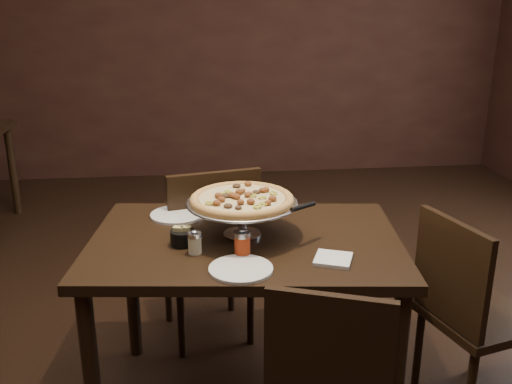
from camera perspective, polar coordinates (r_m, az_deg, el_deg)
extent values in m
cube|color=black|center=(5.73, -5.23, 15.44)|extent=(6.00, 0.02, 2.80)
cube|color=black|center=(2.33, -1.08, -5.08)|extent=(1.34, 0.98, 0.04)
cylinder|color=black|center=(2.30, -16.10, -17.43)|extent=(0.06, 0.06, 0.74)
cylinder|color=black|center=(2.27, 13.84, -17.65)|extent=(0.06, 0.06, 0.74)
cylinder|color=black|center=(2.88, -12.30, -9.28)|extent=(0.06, 0.06, 0.74)
cylinder|color=black|center=(2.86, 10.62, -9.36)|extent=(0.06, 0.06, 0.74)
cylinder|color=black|center=(5.12, -23.14, 1.99)|extent=(0.06, 0.06, 0.75)
cylinder|color=#B7B7BE|center=(2.34, -1.39, -4.23)|extent=(0.15, 0.15, 0.01)
cylinder|color=#B7B7BE|center=(2.32, -1.40, -2.74)|extent=(0.03, 0.03, 0.12)
cylinder|color=#B7B7BE|center=(2.30, -1.41, -1.25)|extent=(0.11, 0.11, 0.01)
cylinder|color=#ABABB1|center=(2.30, -1.42, -1.09)|extent=(0.44, 0.44, 0.01)
torus|color=#ABABB1|center=(2.30, -1.42, -1.07)|extent=(0.45, 0.45, 0.01)
cylinder|color=#A77032|center=(2.29, -1.42, -0.86)|extent=(0.41, 0.41, 0.01)
torus|color=#A77032|center=(2.29, -1.42, -0.76)|extent=(0.42, 0.42, 0.04)
cylinder|color=tan|center=(2.29, -1.42, -0.63)|extent=(0.35, 0.35, 0.01)
cylinder|color=beige|center=(2.18, -6.14, -5.29)|extent=(0.05, 0.05, 0.07)
cylinder|color=#B7B7BE|center=(2.17, -6.18, -4.27)|extent=(0.05, 0.05, 0.02)
ellipsoid|color=#B7B7BE|center=(2.16, -6.19, -3.94)|extent=(0.03, 0.03, 0.01)
cylinder|color=maroon|center=(2.14, -1.37, -5.44)|extent=(0.06, 0.06, 0.08)
cylinder|color=#B7B7BE|center=(2.12, -1.38, -4.22)|extent=(0.06, 0.06, 0.02)
ellipsoid|color=#B7B7BE|center=(2.12, -1.38, -3.83)|extent=(0.03, 0.03, 0.01)
cylinder|color=black|center=(2.26, -7.34, -4.54)|extent=(0.10, 0.10, 0.06)
cube|color=tan|center=(2.26, -7.77, -4.24)|extent=(0.04, 0.04, 0.07)
cube|color=tan|center=(2.26, -7.02, -4.21)|extent=(0.04, 0.04, 0.07)
cube|color=silver|center=(2.14, 7.72, -6.67)|extent=(0.17, 0.17, 0.01)
cylinder|color=silver|center=(2.57, -7.88, -2.27)|extent=(0.24, 0.24, 0.01)
cylinder|color=silver|center=(2.05, -1.53, -7.70)|extent=(0.23, 0.23, 0.01)
cone|color=#B7B7BE|center=(2.23, 4.73, -1.57)|extent=(0.17, 0.17, 0.00)
cylinder|color=black|center=(2.23, 4.73, -1.49)|extent=(0.12, 0.09, 0.02)
cube|color=black|center=(2.97, -4.98, -6.21)|extent=(0.53, 0.53, 0.04)
cube|color=black|center=(2.69, -4.09, -2.78)|extent=(0.44, 0.12, 0.47)
cylinder|color=black|center=(3.27, -2.54, -8.35)|extent=(0.04, 0.04, 0.43)
cylinder|color=black|center=(3.20, -8.81, -9.20)|extent=(0.04, 0.04, 0.43)
cylinder|color=black|center=(2.97, -0.55, -11.33)|extent=(0.04, 0.04, 0.43)
cylinder|color=black|center=(2.89, -7.50, -12.37)|extent=(0.04, 0.04, 0.43)
cube|color=black|center=(1.85, 7.23, -15.90)|extent=(0.39, 0.17, 0.42)
cube|color=black|center=(2.65, 21.50, -11.55)|extent=(0.50, 0.50, 0.04)
cube|color=black|center=(2.42, 18.90, -7.57)|extent=(0.14, 0.41, 0.43)
cylinder|color=black|center=(2.96, 21.22, -13.10)|extent=(0.04, 0.04, 0.40)
cylinder|color=black|center=(2.77, 15.93, -14.87)|extent=(0.04, 0.04, 0.40)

